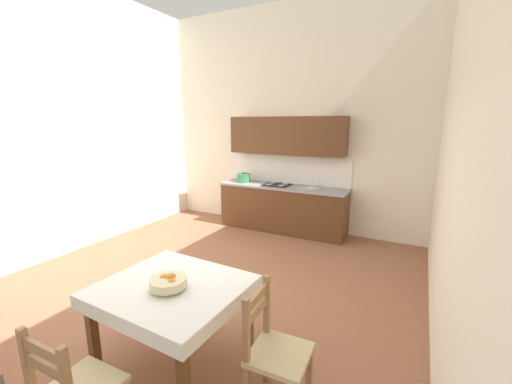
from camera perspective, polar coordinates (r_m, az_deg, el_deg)
ground_plane at (r=4.26m, az=-11.07°, el=-17.92°), size 5.82×6.62×0.10m
wall_back at (r=6.36m, az=6.00°, el=12.81°), size 5.82×0.12×4.28m
wall_left at (r=5.78m, az=-33.67°, el=10.91°), size 0.12×6.62×4.28m
wall_right at (r=2.85m, az=34.70°, el=11.40°), size 0.12×6.62×4.28m
kitchen_cabinetry at (r=6.16m, az=4.94°, el=0.83°), size 2.50×0.63×2.20m
dining_table at (r=2.91m, az=-14.83°, el=-18.16°), size 1.20×1.07×0.75m
dining_chair_window_side at (r=2.59m, az=3.33°, el=-26.79°), size 0.44×0.44×0.93m
fruit_bowl at (r=2.76m, az=-15.55°, el=-15.42°), size 0.30×0.30×0.12m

